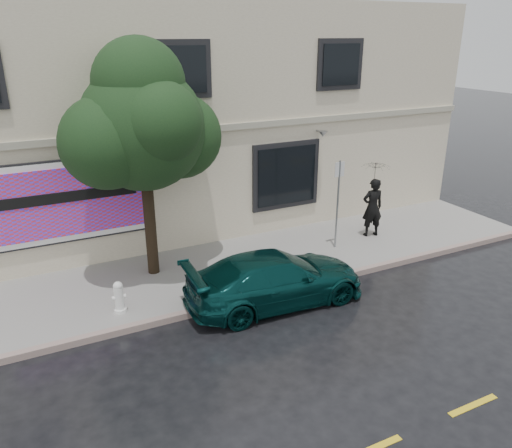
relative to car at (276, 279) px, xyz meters
name	(u,v)px	position (x,y,z in m)	size (l,w,h in m)	color
ground	(269,336)	(-0.81, -1.20, -0.63)	(90.00, 90.00, 0.00)	black
sidewalk	(212,272)	(-0.81, 2.05, -0.56)	(20.00, 3.50, 0.15)	gray
curb	(240,301)	(-0.81, 0.30, -0.56)	(20.00, 0.18, 0.16)	gray
building	(147,114)	(-0.81, 7.80, 2.87)	(20.00, 8.12, 7.00)	beige
billboard	(70,201)	(-4.01, 3.72, 1.42)	(4.30, 0.16, 2.20)	white
car	(276,279)	(0.00, 0.00, 0.00)	(1.92, 4.35, 1.27)	#083332
pedestrian	(372,207)	(4.54, 2.12, 0.44)	(0.67, 0.44, 1.84)	black
umbrella	(376,168)	(4.54, 2.12, 1.70)	(0.92, 0.92, 0.68)	black
street_tree	(142,129)	(-2.26, 2.62, 3.31)	(3.02, 3.02, 5.33)	black
fire_hydrant	(119,297)	(-3.49, 0.98, -0.12)	(0.31, 0.29, 0.75)	silver
sign_pole	(338,197)	(3.01, 1.84, 1.09)	(0.32, 0.06, 2.62)	gray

